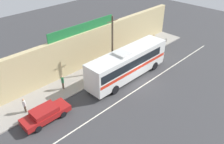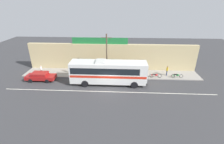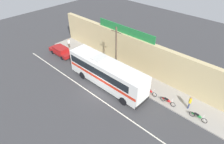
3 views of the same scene
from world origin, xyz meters
name	(u,v)px [view 3 (image 3 of 3)]	position (x,y,z in m)	size (l,w,h in m)	color
ground_plane	(98,92)	(0.00, 0.00, 0.00)	(70.00, 70.00, 0.00)	#3A3A3D
sidewalk_slab	(125,74)	(0.00, 5.20, 0.07)	(30.00, 3.60, 0.14)	gray
storefront_facade	(135,54)	(0.00, 7.35, 2.40)	(30.00, 0.70, 4.80)	tan
storefront_billboard	(125,30)	(-2.06, 7.35, 5.35)	(9.77, 0.12, 1.10)	#1E7538
road_center_stripe	(94,95)	(0.00, -0.80, 0.00)	(30.00, 0.14, 0.01)	silver
intercity_bus	(106,72)	(-0.24, 1.67, 2.07)	(11.38, 2.69, 3.78)	silver
parked_car	(61,51)	(-11.07, 2.18, 0.74)	(4.60, 1.86, 1.37)	maroon
utility_pole	(116,53)	(-0.56, 3.83, 3.84)	(1.60, 0.22, 7.13)	brown
motorcycle_orange	(198,116)	(10.92, 4.03, 0.57)	(1.93, 0.56, 0.94)	black
motorcycle_blue	(150,91)	(4.97, 3.90, 0.57)	(1.94, 0.56, 0.94)	black
motorcycle_purple	(168,101)	(7.41, 3.92, 0.57)	(1.93, 0.56, 0.94)	black
pedestrian_far_left	(69,43)	(-11.98, 4.45, 1.05)	(0.30, 0.48, 1.57)	brown
pedestrian_by_curb	(90,50)	(-7.13, 5.05, 1.15)	(0.30, 0.48, 1.73)	brown
pedestrian_near_shop	(190,102)	(9.49, 4.93, 1.11)	(0.30, 0.48, 1.68)	navy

